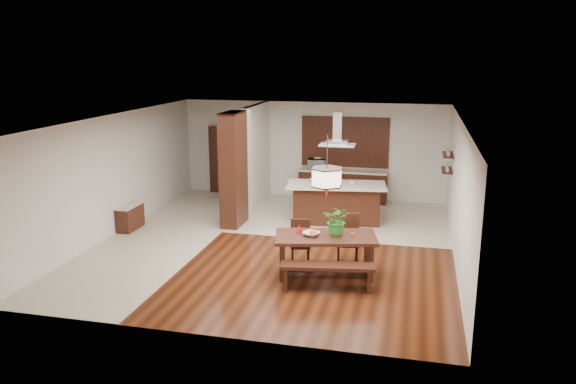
% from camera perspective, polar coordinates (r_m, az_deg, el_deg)
% --- Properties ---
extents(room_shell, '(9.00, 9.04, 2.92)m').
position_cam_1_polar(room_shell, '(12.60, -1.33, 3.66)').
color(room_shell, '#341509').
rests_on(room_shell, ground).
extents(tile_hallway, '(2.50, 9.00, 0.01)m').
position_cam_1_polar(tile_hallway, '(14.04, -12.25, -4.25)').
color(tile_hallway, beige).
rests_on(tile_hallway, ground).
extents(tile_kitchen, '(5.50, 4.00, 0.01)m').
position_cam_1_polar(tile_kitchen, '(15.25, 5.63, -2.54)').
color(tile_kitchen, beige).
rests_on(tile_kitchen, ground).
extents(soffit_band, '(8.00, 9.00, 0.02)m').
position_cam_1_polar(soffit_band, '(12.48, -1.35, 7.38)').
color(soffit_band, '#3A220E').
rests_on(soffit_band, room_shell).
extents(partition_pier, '(0.45, 1.00, 2.90)m').
position_cam_1_polar(partition_pier, '(14.25, -5.57, 2.29)').
color(partition_pier, black).
rests_on(partition_pier, ground).
extents(partition_stub, '(0.18, 2.40, 2.90)m').
position_cam_1_polar(partition_stub, '(16.21, -3.20, 3.75)').
color(partition_stub, silver).
rests_on(partition_stub, ground).
extents(hallway_console, '(0.37, 0.88, 0.63)m').
position_cam_1_polar(hallway_console, '(14.59, -15.75, -2.49)').
color(hallway_console, black).
rests_on(hallway_console, ground).
extents(hallway_doorway, '(1.10, 0.20, 2.10)m').
position_cam_1_polar(hallway_doorway, '(17.71, -6.23, 3.24)').
color(hallway_doorway, black).
rests_on(hallway_doorway, ground).
extents(rear_counter, '(2.60, 0.62, 0.95)m').
position_cam_1_polar(rear_counter, '(16.79, 5.60, 0.67)').
color(rear_counter, black).
rests_on(rear_counter, ground).
extents(kitchen_window, '(2.60, 0.08, 1.50)m').
position_cam_1_polar(kitchen_window, '(16.80, 5.83, 5.10)').
color(kitchen_window, '#98602D').
rests_on(kitchen_window, room_shell).
extents(shelf_lower, '(0.26, 0.90, 0.04)m').
position_cam_1_polar(shelf_lower, '(14.91, 15.84, 2.15)').
color(shelf_lower, black).
rests_on(shelf_lower, room_shell).
extents(shelf_upper, '(0.26, 0.90, 0.04)m').
position_cam_1_polar(shelf_upper, '(14.84, 15.95, 3.66)').
color(shelf_upper, black).
rests_on(shelf_upper, room_shell).
extents(dining_table, '(2.14, 1.39, 0.82)m').
position_cam_1_polar(dining_table, '(11.16, 3.84, -5.49)').
color(dining_table, black).
rests_on(dining_table, ground).
extents(dining_bench, '(1.80, 0.65, 0.49)m').
position_cam_1_polar(dining_bench, '(10.62, 4.00, -8.59)').
color(dining_bench, black).
rests_on(dining_bench, ground).
extents(dining_chair_left, '(0.49, 0.49, 0.92)m').
position_cam_1_polar(dining_chair_left, '(11.76, 1.27, -5.17)').
color(dining_chair_left, black).
rests_on(dining_chair_left, ground).
extents(dining_chair_right, '(0.52, 0.52, 1.05)m').
position_cam_1_polar(dining_chair_right, '(11.79, 6.09, -4.87)').
color(dining_chair_right, black).
rests_on(dining_chair_right, ground).
extents(pendant_lantern, '(0.64, 0.64, 1.31)m').
position_cam_1_polar(pendant_lantern, '(10.72, 3.98, 2.80)').
color(pendant_lantern, beige).
rests_on(pendant_lantern, room_shell).
extents(foliage_plant, '(0.59, 0.53, 0.60)m').
position_cam_1_polar(foliage_plant, '(11.06, 5.06, -2.87)').
color(foliage_plant, '#2C7627').
rests_on(foliage_plant, dining_table).
extents(fruit_bowl, '(0.40, 0.40, 0.08)m').
position_cam_1_polar(fruit_bowl, '(11.05, 2.37, -4.27)').
color(fruit_bowl, beige).
rests_on(fruit_bowl, dining_table).
extents(napkin_cone, '(0.14, 0.14, 0.20)m').
position_cam_1_polar(napkin_cone, '(11.14, 1.15, -3.77)').
color(napkin_cone, '#9E0B18').
rests_on(napkin_cone, dining_table).
extents(gold_ornament, '(0.09, 0.09, 0.10)m').
position_cam_1_polar(gold_ornament, '(10.99, 6.57, -4.38)').
color(gold_ornament, gold).
rests_on(gold_ornament, dining_table).
extents(kitchen_island, '(2.65, 1.45, 1.04)m').
position_cam_1_polar(kitchen_island, '(14.62, 4.92, -1.08)').
color(kitchen_island, black).
rests_on(kitchen_island, ground).
extents(range_hood, '(0.90, 0.55, 0.87)m').
position_cam_1_polar(range_hood, '(14.25, 5.08, 6.44)').
color(range_hood, silver).
rests_on(range_hood, room_shell).
extents(island_cup, '(0.15, 0.15, 0.10)m').
position_cam_1_polar(island_cup, '(14.37, 6.55, 0.90)').
color(island_cup, silver).
rests_on(island_cup, kitchen_island).
extents(microwave, '(0.57, 0.41, 0.29)m').
position_cam_1_polar(microwave, '(16.76, 2.95, 2.87)').
color(microwave, silver).
rests_on(microwave, rear_counter).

